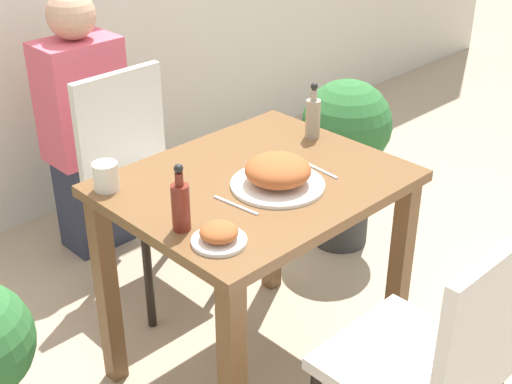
{
  "coord_description": "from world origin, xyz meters",
  "views": [
    {
      "loc": [
        -1.39,
        -1.43,
        1.81
      ],
      "look_at": [
        0.0,
        0.0,
        0.72
      ],
      "focal_mm": 50.0,
      "sensor_mm": 36.0,
      "label": 1
    }
  ],
  "objects_px": {
    "chair_far": "(141,173)",
    "potted_plant_right": "(345,146)",
    "sauce_bottle": "(181,205)",
    "condiment_bottle": "(313,116)",
    "chair_near": "(437,359)",
    "side_plate": "(219,235)",
    "person_figure": "(85,128)",
    "drink_cup": "(106,176)",
    "food_plate": "(278,173)"
  },
  "relations": [
    {
      "from": "sauce_bottle",
      "to": "drink_cup",
      "type": "bearing_deg",
      "value": 92.78
    },
    {
      "from": "food_plate",
      "to": "drink_cup",
      "type": "height_order",
      "value": "food_plate"
    },
    {
      "from": "food_plate",
      "to": "potted_plant_right",
      "type": "bearing_deg",
      "value": 26.07
    },
    {
      "from": "food_plate",
      "to": "condiment_bottle",
      "type": "distance_m",
      "value": 0.4
    },
    {
      "from": "chair_near",
      "to": "side_plate",
      "type": "height_order",
      "value": "chair_near"
    },
    {
      "from": "sauce_bottle",
      "to": "condiment_bottle",
      "type": "distance_m",
      "value": 0.74
    },
    {
      "from": "side_plate",
      "to": "sauce_bottle",
      "type": "relative_size",
      "value": 0.75
    },
    {
      "from": "side_plate",
      "to": "potted_plant_right",
      "type": "xyz_separation_m",
      "value": [
        1.21,
        0.54,
        -0.31
      ]
    },
    {
      "from": "side_plate",
      "to": "sauce_bottle",
      "type": "height_order",
      "value": "sauce_bottle"
    },
    {
      "from": "drink_cup",
      "to": "potted_plant_right",
      "type": "xyz_separation_m",
      "value": [
        1.26,
        0.07,
        -0.33
      ]
    },
    {
      "from": "food_plate",
      "to": "potted_plant_right",
      "type": "xyz_separation_m",
      "value": [
        0.87,
        0.43,
        -0.33
      ]
    },
    {
      "from": "food_plate",
      "to": "person_figure",
      "type": "distance_m",
      "value": 1.23
    },
    {
      "from": "food_plate",
      "to": "condiment_bottle",
      "type": "bearing_deg",
      "value": 26.25
    },
    {
      "from": "chair_far",
      "to": "drink_cup",
      "type": "relative_size",
      "value": 10.35
    },
    {
      "from": "chair_far",
      "to": "sauce_bottle",
      "type": "bearing_deg",
      "value": -117.46
    },
    {
      "from": "food_plate",
      "to": "side_plate",
      "type": "distance_m",
      "value": 0.36
    },
    {
      "from": "potted_plant_right",
      "to": "condiment_bottle",
      "type": "bearing_deg",
      "value": -154.05
    },
    {
      "from": "chair_near",
      "to": "chair_far",
      "type": "bearing_deg",
      "value": -93.38
    },
    {
      "from": "sauce_bottle",
      "to": "condiment_bottle",
      "type": "relative_size",
      "value": 1.0
    },
    {
      "from": "chair_near",
      "to": "person_figure",
      "type": "relative_size",
      "value": 0.77
    },
    {
      "from": "food_plate",
      "to": "sauce_bottle",
      "type": "distance_m",
      "value": 0.37
    },
    {
      "from": "chair_far",
      "to": "potted_plant_right",
      "type": "bearing_deg",
      "value": -23.95
    },
    {
      "from": "chair_near",
      "to": "side_plate",
      "type": "xyz_separation_m",
      "value": [
        -0.3,
        0.52,
        0.28
      ]
    },
    {
      "from": "drink_cup",
      "to": "side_plate",
      "type": "bearing_deg",
      "value": -84.74
    },
    {
      "from": "chair_far",
      "to": "side_plate",
      "type": "xyz_separation_m",
      "value": [
        -0.38,
        -0.91,
        0.28
      ]
    },
    {
      "from": "chair_far",
      "to": "condiment_bottle",
      "type": "height_order",
      "value": "condiment_bottle"
    },
    {
      "from": "chair_near",
      "to": "sauce_bottle",
      "type": "xyz_separation_m",
      "value": [
        -0.32,
        0.65,
        0.34
      ]
    },
    {
      "from": "chair_near",
      "to": "potted_plant_right",
      "type": "height_order",
      "value": "chair_near"
    },
    {
      "from": "potted_plant_right",
      "to": "person_figure",
      "type": "height_order",
      "value": "person_figure"
    },
    {
      "from": "side_plate",
      "to": "person_figure",
      "type": "distance_m",
      "value": 1.39
    },
    {
      "from": "chair_far",
      "to": "drink_cup",
      "type": "bearing_deg",
      "value": -133.75
    },
    {
      "from": "food_plate",
      "to": "chair_far",
      "type": "bearing_deg",
      "value": 87.26
    },
    {
      "from": "sauce_bottle",
      "to": "person_figure",
      "type": "distance_m",
      "value": 1.29
    },
    {
      "from": "chair_near",
      "to": "side_plate",
      "type": "bearing_deg",
      "value": -60.5
    },
    {
      "from": "chair_far",
      "to": "side_plate",
      "type": "height_order",
      "value": "chair_far"
    },
    {
      "from": "chair_far",
      "to": "sauce_bottle",
      "type": "distance_m",
      "value": 0.95
    },
    {
      "from": "chair_near",
      "to": "side_plate",
      "type": "distance_m",
      "value": 0.67
    },
    {
      "from": "chair_near",
      "to": "food_plate",
      "type": "bearing_deg",
      "value": -94.17
    },
    {
      "from": "side_plate",
      "to": "person_figure",
      "type": "relative_size",
      "value": 0.13
    },
    {
      "from": "drink_cup",
      "to": "sauce_bottle",
      "type": "bearing_deg",
      "value": -87.22
    },
    {
      "from": "side_plate",
      "to": "condiment_bottle",
      "type": "xyz_separation_m",
      "value": [
        0.7,
        0.29,
        0.05
      ]
    },
    {
      "from": "chair_far",
      "to": "person_figure",
      "type": "xyz_separation_m",
      "value": [
        0.01,
        0.41,
        0.07
      ]
    },
    {
      "from": "condiment_bottle",
      "to": "person_figure",
      "type": "xyz_separation_m",
      "value": [
        -0.31,
        1.03,
        -0.27
      ]
    },
    {
      "from": "person_figure",
      "to": "chair_near",
      "type": "bearing_deg",
      "value": -92.94
    },
    {
      "from": "food_plate",
      "to": "chair_near",
      "type": "bearing_deg",
      "value": -94.17
    },
    {
      "from": "food_plate",
      "to": "condiment_bottle",
      "type": "height_order",
      "value": "condiment_bottle"
    },
    {
      "from": "drink_cup",
      "to": "chair_near",
      "type": "bearing_deg",
      "value": -71.08
    },
    {
      "from": "food_plate",
      "to": "person_figure",
      "type": "bearing_deg",
      "value": 87.71
    },
    {
      "from": "drink_cup",
      "to": "condiment_bottle",
      "type": "distance_m",
      "value": 0.76
    },
    {
      "from": "chair_near",
      "to": "food_plate",
      "type": "height_order",
      "value": "chair_near"
    }
  ]
}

